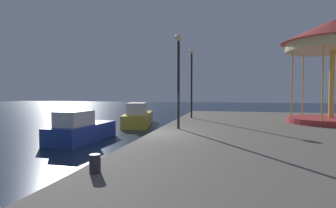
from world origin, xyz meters
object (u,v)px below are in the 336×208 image
Objects in this scene: motorboat_yellow at (138,117)px; lamp_post_mid_promenade at (179,64)px; motorboat_blue at (81,130)px; carousel at (333,45)px; lamp_post_far_end at (192,71)px; bollard_south at (95,164)px.

lamp_post_mid_promenade is at bearing -57.65° from motorboat_yellow.
lamp_post_mid_promenade is (5.11, 0.11, 3.25)m from motorboat_blue.
carousel reaches higher than motorboat_blue.
lamp_post_far_end is 13.13m from bollard_south.
lamp_post_far_end is (4.99, 5.67, 3.37)m from motorboat_blue.
motorboat_blue is at bearing -161.94° from carousel.
lamp_post_far_end reaches higher than lamp_post_mid_promenade.
bollard_south is at bearing -91.60° from lamp_post_far_end.
bollard_south is (-0.36, -12.78, -2.97)m from lamp_post_far_end.
carousel is at bearing 18.06° from motorboat_blue.
lamp_post_far_end is at bearing 91.25° from lamp_post_mid_promenade.
motorboat_blue is at bearing -94.97° from motorboat_yellow.
motorboat_blue is 6.06m from lamp_post_mid_promenade.
motorboat_yellow reaches higher than bollard_south.
motorboat_blue is 8.50m from bollard_south.
bollard_south is at bearing -74.36° from motorboat_yellow.
lamp_post_mid_promenade is 5.56m from lamp_post_far_end.
carousel is at bearing 53.36° from bollard_south.
lamp_post_far_end reaches higher than motorboat_yellow.
bollard_south is at bearing -126.64° from carousel.
carousel reaches higher than lamp_post_far_end.
lamp_post_mid_promenade reaches higher than motorboat_blue.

